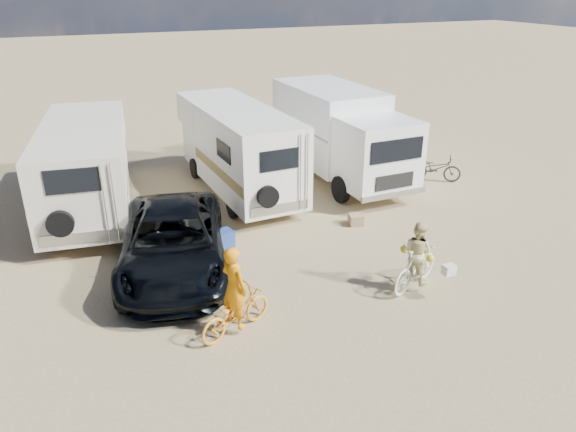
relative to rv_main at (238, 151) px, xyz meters
name	(u,v)px	position (x,y,z in m)	size (l,w,h in m)	color
ground	(330,288)	(-0.06, -7.12, -1.50)	(140.00, 140.00, 0.00)	tan
rv_main	(238,151)	(0.00, 0.00, 0.00)	(2.24, 6.86, 3.00)	white
rv_left	(86,170)	(-4.98, 0.28, -0.09)	(2.45, 7.12, 2.81)	#E9E7CA
box_truck	(341,136)	(3.95, -0.18, 0.14)	(2.56, 6.98, 3.28)	white
dark_suv	(173,242)	(-3.35, -4.68, -0.71)	(2.63, 5.71, 1.59)	black
bike_man	(235,312)	(-2.75, -7.90, -1.02)	(0.64, 1.82, 0.96)	orange
bike_woman	(416,267)	(1.86, -7.89, -0.95)	(0.51, 1.82, 1.09)	beige
rider_man	(235,294)	(-2.75, -7.90, -0.57)	(0.68, 0.44, 1.85)	orange
rider_woman	(416,259)	(1.86, -7.89, -0.72)	(0.76, 0.59, 1.57)	beige
bike_parked	(435,168)	(7.08, -1.85, -1.01)	(0.65, 1.86, 0.98)	#272927
cooler	(222,239)	(-1.84, -3.94, -1.26)	(0.60, 0.44, 0.48)	navy
crate	(356,220)	(2.38, -4.12, -1.34)	(0.41, 0.41, 0.33)	#987556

